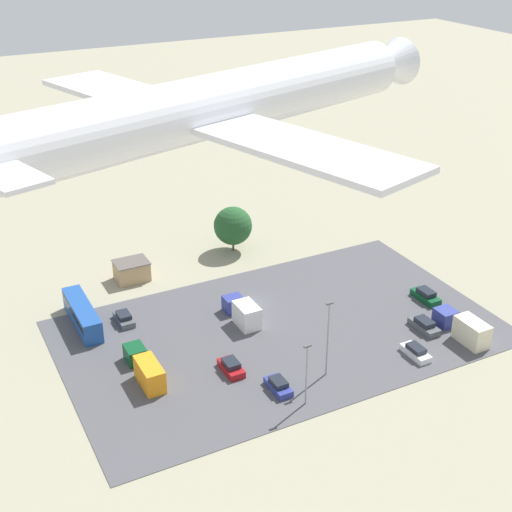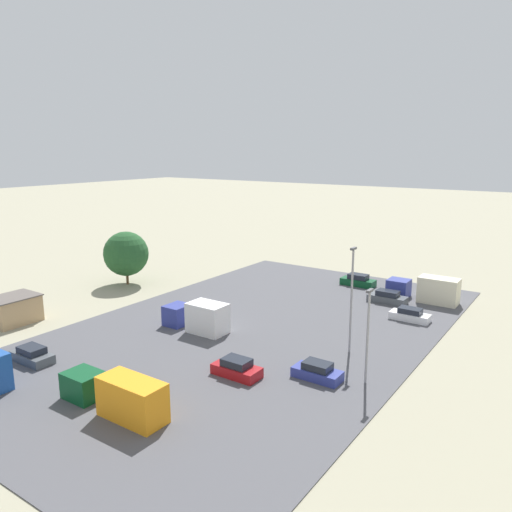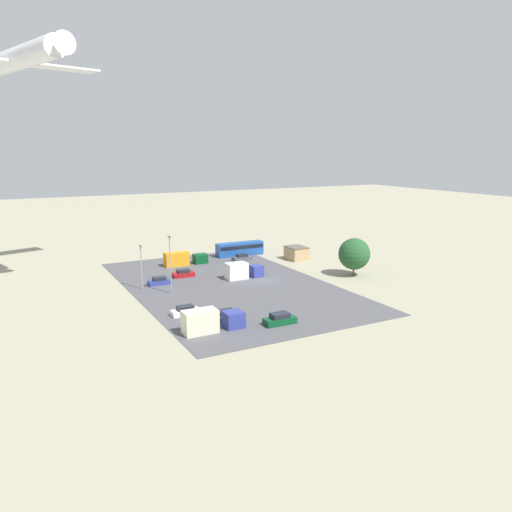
{
  "view_description": "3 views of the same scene",
  "coord_description": "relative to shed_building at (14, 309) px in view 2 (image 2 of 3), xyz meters",
  "views": [
    {
      "loc": [
        39.38,
        77.59,
        51.4
      ],
      "look_at": [
        11.48,
        23.24,
        20.7
      ],
      "focal_mm": 50.0,
      "sensor_mm": 36.0,
      "label": 1
    },
    {
      "loc": [
        40.73,
        36.4,
        18.78
      ],
      "look_at": [
        -5.73,
        4.5,
        6.57
      ],
      "focal_mm": 35.0,
      "sensor_mm": 36.0,
      "label": 2
    },
    {
      "loc": [
        -80.31,
        44.8,
        24.29
      ],
      "look_at": [
        -3.77,
        4.16,
        5.85
      ],
      "focal_mm": 35.0,
      "sensor_mm": 36.0,
      "label": 3
    }
  ],
  "objects": [
    {
      "name": "parked_car_3",
      "position": [
        -30.04,
        31.33,
        -0.79
      ],
      "size": [
        1.96,
        4.68,
        1.52
      ],
      "rotation": [
        0.0,
        0.0,
        3.14
      ],
      "color": "#4C5156",
      "rests_on": "ground"
    },
    {
      "name": "light_pole_lot_edge",
      "position": [
        -8.04,
        37.5,
        2.95
      ],
      "size": [
        0.9,
        0.28,
        7.9
      ],
      "color": "gray",
      "rests_on": "ground"
    },
    {
      "name": "parked_car_0",
      "position": [
        -6.51,
        33.91,
        -0.82
      ],
      "size": [
        1.85,
        4.08,
        1.44
      ],
      "color": "navy",
      "rests_on": "ground"
    },
    {
      "name": "light_pole_lot_centre",
      "position": [
        -13.08,
        33.84,
        4.02
      ],
      "size": [
        0.9,
        0.28,
        10.01
      ],
      "color": "gray",
      "rests_on": "ground"
    },
    {
      "name": "parked_car_5",
      "position": [
        4.91,
        11.32,
        -0.83
      ],
      "size": [
        1.93,
        4.2,
        1.41
      ],
      "color": "#4C5156",
      "rests_on": "ground"
    },
    {
      "name": "parked_car_1",
      "position": [
        -25.16,
        35.68,
        -0.83
      ],
      "size": [
        1.81,
        4.31,
        1.41
      ],
      "rotation": [
        0.0,
        0.0,
        3.14
      ],
      "color": "silver",
      "rests_on": "ground"
    },
    {
      "name": "parked_truck_1",
      "position": [
        -33.34,
        35.14,
        0.04
      ],
      "size": [
        2.48,
        8.64,
        3.2
      ],
      "rotation": [
        0.0,
        0.0,
        3.14
      ],
      "color": "navy",
      "rests_on": "ground"
    },
    {
      "name": "shed_building",
      "position": [
        0.0,
        0.0,
        0.0
      ],
      "size": [
        5.03,
        4.04,
        2.99
      ],
      "color": "tan",
      "rests_on": "ground"
    },
    {
      "name": "parked_truck_2",
      "position": [
        -9.55,
        18.41,
        0.01
      ],
      "size": [
        2.6,
        7.37,
        3.12
      ],
      "rotation": [
        0.0,
        0.0,
        3.14
      ],
      "color": "navy",
      "rests_on": "ground"
    },
    {
      "name": "parked_car_2",
      "position": [
        -3.19,
        28.07,
        -0.79
      ],
      "size": [
        1.95,
        4.16,
        1.52
      ],
      "color": "maroon",
      "rests_on": "ground"
    },
    {
      "name": "parked_truck_0",
      "position": [
        6.44,
        24.58,
        -0.08
      ],
      "size": [
        2.3,
        9.4,
        2.93
      ],
      "rotation": [
        0.0,
        0.0,
        3.14
      ],
      "color": "#0C4723",
      "rests_on": "ground"
    },
    {
      "name": "ground_plane",
      "position": [
        -12.84,
        14.98,
        -1.5
      ],
      "size": [
        400.0,
        400.0,
        0.0
      ],
      "primitive_type": "plane",
      "color": "gray"
    },
    {
      "name": "parked_car_4",
      "position": [
        -35.27,
        25.22,
        -0.74
      ],
      "size": [
        1.94,
        4.7,
        1.63
      ],
      "rotation": [
        0.0,
        0.0,
        3.14
      ],
      "color": "#0C4723",
      "rests_on": "ground"
    },
    {
      "name": "tree_near_shed",
      "position": [
        -17.84,
        -2.0,
        2.89
      ],
      "size": [
        6.21,
        6.21,
        7.5
      ],
      "color": "brown",
      "rests_on": "ground"
    },
    {
      "name": "parking_lot_surface",
      "position": [
        -12.84,
        22.91,
        -1.46
      ],
      "size": [
        56.65,
        34.21,
        0.08
      ],
      "color": "#4C4C51",
      "rests_on": "ground"
    }
  ]
}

